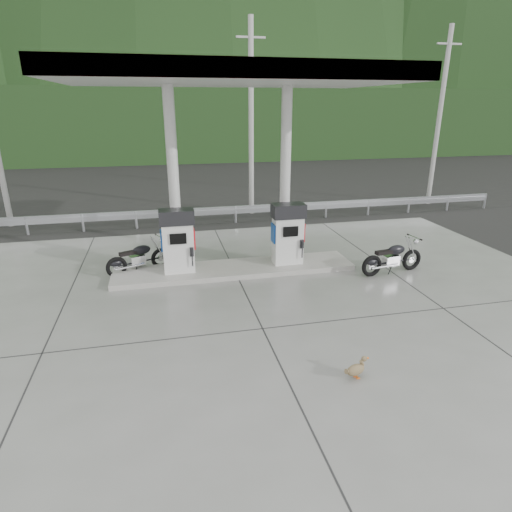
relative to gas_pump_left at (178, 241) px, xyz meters
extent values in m
plane|color=black|center=(1.60, -2.50, -1.07)|extent=(160.00, 160.00, 0.00)
cube|color=slate|center=(1.60, -2.50, -1.06)|extent=(18.00, 14.00, 0.02)
cube|color=gray|center=(1.60, 0.00, -0.98)|extent=(7.00, 1.40, 0.15)
cylinder|color=silver|center=(0.00, 0.40, 1.60)|extent=(0.30, 0.30, 5.00)
cylinder|color=silver|center=(3.20, 0.40, 1.60)|extent=(0.30, 0.30, 5.00)
cube|color=silver|center=(1.60, 0.00, 4.30)|extent=(8.50, 5.00, 0.40)
cube|color=black|center=(1.60, 9.00, -1.07)|extent=(60.00, 7.00, 0.01)
cylinder|color=#9A9A94|center=(3.60, 7.00, 2.93)|extent=(0.22, 0.22, 8.00)
cylinder|color=#9A9A94|center=(12.60, 7.00, 2.93)|extent=(0.22, 0.22, 8.00)
cube|color=black|center=(1.60, 27.50, 1.93)|extent=(80.00, 6.00, 6.00)
camera|label=1|loc=(-0.37, -11.58, 3.61)|focal=30.00mm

